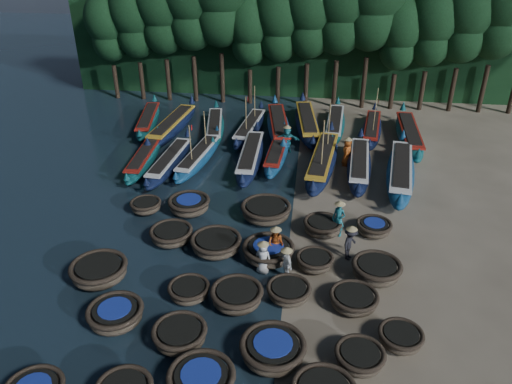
# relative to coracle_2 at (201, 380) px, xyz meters

# --- Properties ---
(ground) EXTENTS (120.00, 120.00, 0.00)m
(ground) POSITION_rel_coracle_2_xyz_m (2.34, 8.91, -0.45)
(ground) COLOR gray
(ground) RESTS_ON ground
(foliage_wall) EXTENTS (40.00, 3.00, 10.00)m
(foliage_wall) POSITION_rel_coracle_2_xyz_m (2.34, 32.41, 4.55)
(foliage_wall) COLOR black
(foliage_wall) RESTS_ON ground
(coracle_2) EXTENTS (2.61, 2.61, 0.78)m
(coracle_2) POSITION_rel_coracle_2_xyz_m (0.00, 0.00, 0.00)
(coracle_2) COLOR brown
(coracle_2) RESTS_ON ground
(coracle_5) EXTENTS (2.19, 2.19, 0.76)m
(coracle_5) POSITION_rel_coracle_2_xyz_m (-3.90, 2.64, -0.01)
(coracle_5) COLOR brown
(coracle_5) RESTS_ON ground
(coracle_6) EXTENTS (2.22, 2.22, 0.75)m
(coracle_6) POSITION_rel_coracle_2_xyz_m (-1.21, 1.90, -0.02)
(coracle_6) COLOR brown
(coracle_6) RESTS_ON ground
(coracle_7) EXTENTS (2.72, 2.72, 0.82)m
(coracle_7) POSITION_rel_coracle_2_xyz_m (2.20, 1.56, 0.02)
(coracle_7) COLOR brown
(coracle_7) RESTS_ON ground
(coracle_8) EXTENTS (1.78, 1.78, 0.68)m
(coracle_8) POSITION_rel_coracle_2_xyz_m (5.20, 1.66, -0.06)
(coracle_8) COLOR brown
(coracle_8) RESTS_ON ground
(coracle_9) EXTENTS (1.67, 1.67, 0.63)m
(coracle_9) POSITION_rel_coracle_2_xyz_m (6.73, 2.79, -0.09)
(coracle_9) COLOR brown
(coracle_9) RESTS_ON ground
(coracle_10) EXTENTS (3.05, 3.05, 0.83)m
(coracle_10) POSITION_rel_coracle_2_xyz_m (-5.55, 5.07, 0.02)
(coracle_10) COLOR brown
(coracle_10) RESTS_ON ground
(coracle_11) EXTENTS (1.93, 1.93, 0.65)m
(coracle_11) POSITION_rel_coracle_2_xyz_m (-1.48, 4.40, -0.08)
(coracle_11) COLOR brown
(coracle_11) RESTS_ON ground
(coracle_12) EXTENTS (2.21, 2.21, 0.81)m
(coracle_12) POSITION_rel_coracle_2_xyz_m (0.53, 4.20, 0.02)
(coracle_12) COLOR brown
(coracle_12) RESTS_ON ground
(coracle_13) EXTENTS (1.92, 1.92, 0.65)m
(coracle_13) POSITION_rel_coracle_2_xyz_m (2.56, 4.83, -0.08)
(coracle_13) COLOR brown
(coracle_13) RESTS_ON ground
(coracle_14) EXTENTS (1.98, 1.98, 0.66)m
(coracle_14) POSITION_rel_coracle_2_xyz_m (5.15, 4.65, -0.07)
(coracle_14) COLOR brown
(coracle_14) RESTS_ON ground
(coracle_15) EXTENTS (2.23, 2.23, 0.74)m
(coracle_15) POSITION_rel_coracle_2_xyz_m (-3.25, 8.22, -0.03)
(coracle_15) COLOR brown
(coracle_15) RESTS_ON ground
(coracle_16) EXTENTS (2.75, 2.75, 0.78)m
(coracle_16) POSITION_rel_coracle_2_xyz_m (-0.99, 7.71, -0.01)
(coracle_16) COLOR brown
(coracle_16) RESTS_ON ground
(coracle_17) EXTENTS (2.79, 2.79, 0.81)m
(coracle_17) POSITION_rel_coracle_2_xyz_m (1.48, 7.35, 0.02)
(coracle_17) COLOR brown
(coracle_17) RESTS_ON ground
(coracle_18) EXTENTS (1.93, 1.93, 0.66)m
(coracle_18) POSITION_rel_coracle_2_xyz_m (3.57, 6.99, -0.07)
(coracle_18) COLOR brown
(coracle_18) RESTS_ON ground
(coracle_19) EXTENTS (2.61, 2.61, 0.83)m
(coracle_19) POSITION_rel_coracle_2_xyz_m (6.20, 6.55, 0.03)
(coracle_19) COLOR brown
(coracle_19) RESTS_ON ground
(coracle_20) EXTENTS (1.69, 1.69, 0.64)m
(coracle_20) POSITION_rel_coracle_2_xyz_m (-5.34, 10.79, -0.08)
(coracle_20) COLOR brown
(coracle_20) RESTS_ON ground
(coracle_21) EXTENTS (2.27, 2.27, 0.83)m
(coracle_21) POSITION_rel_coracle_2_xyz_m (-3.04, 10.98, 0.03)
(coracle_21) COLOR brown
(coracle_21) RESTS_ON ground
(coracle_22) EXTENTS (2.60, 2.60, 0.85)m
(coracle_22) POSITION_rel_coracle_2_xyz_m (1.01, 10.83, 0.03)
(coracle_22) COLOR brown
(coracle_22) RESTS_ON ground
(coracle_23) EXTENTS (1.99, 1.99, 0.76)m
(coracle_23) POSITION_rel_coracle_2_xyz_m (3.90, 9.78, -0.01)
(coracle_23) COLOR brown
(coracle_23) RESTS_ON ground
(coracle_24) EXTENTS (2.09, 2.09, 0.67)m
(coracle_24) POSITION_rel_coracle_2_xyz_m (6.40, 10.06, -0.06)
(coracle_24) COLOR brown
(coracle_24) RESTS_ON ground
(long_boat_1) EXTENTS (1.55, 7.32, 1.29)m
(long_boat_1) POSITION_rel_coracle_2_xyz_m (-7.18, 16.31, 0.04)
(long_boat_1) COLOR #0E4E54
(long_boat_1) RESTS_ON ground
(long_boat_2) EXTENTS (1.91, 7.50, 1.32)m
(long_boat_2) POSITION_rel_coracle_2_xyz_m (-5.46, 15.92, 0.05)
(long_boat_2) COLOR #0E1536
(long_boat_2) RESTS_ON ground
(long_boat_3) EXTENTS (2.35, 7.36, 3.16)m
(long_boat_3) POSITION_rel_coracle_2_xyz_m (-3.83, 16.79, 0.05)
(long_boat_3) COLOR navy
(long_boat_3) RESTS_ON ground
(long_boat_4) EXTENTS (1.54, 8.27, 1.46)m
(long_boat_4) POSITION_rel_coracle_2_xyz_m (-0.61, 17.13, 0.10)
(long_boat_4) COLOR #0E1536
(long_boat_4) RESTS_ON ground
(long_boat_5) EXTENTS (1.69, 7.38, 1.30)m
(long_boat_5) POSITION_rel_coracle_2_xyz_m (1.00, 18.06, 0.05)
(long_boat_5) COLOR navy
(long_boat_5) RESTS_ON ground
(long_boat_6) EXTENTS (2.71, 9.09, 3.89)m
(long_boat_6) POSITION_rel_coracle_2_xyz_m (3.87, 16.91, 0.17)
(long_boat_6) COLOR #0E1536
(long_boat_6) RESTS_ON ground
(long_boat_7) EXTENTS (2.07, 8.19, 1.45)m
(long_boat_7) POSITION_rel_coracle_2_xyz_m (6.08, 16.78, 0.10)
(long_boat_7) COLOR #0E1536
(long_boat_7) RESTS_ON ground
(long_boat_8) EXTENTS (2.89, 9.06, 1.61)m
(long_boat_8) POSITION_rel_coracle_2_xyz_m (8.42, 15.99, 0.16)
(long_boat_8) COLOR navy
(long_boat_8) RESTS_ON ground
(long_boat_9) EXTENTS (2.51, 7.62, 1.36)m
(long_boat_9) POSITION_rel_coracle_2_xyz_m (-8.93, 22.63, 0.07)
(long_boat_9) COLOR #0E4E54
(long_boat_9) RESTS_ON ground
(long_boat_10) EXTENTS (2.49, 8.78, 1.55)m
(long_boat_10) POSITION_rel_coracle_2_xyz_m (-6.81, 21.57, 0.14)
(long_boat_10) COLOR #0E1536
(long_boat_10) RESTS_ON ground
(long_boat_11) EXTENTS (2.45, 7.42, 1.32)m
(long_boat_11) POSITION_rel_coracle_2_xyz_m (-3.81, 21.98, 0.05)
(long_boat_11) COLOR #0E4E54
(long_boat_11) RESTS_ON ground
(long_boat_12) EXTENTS (2.19, 7.68, 3.28)m
(long_boat_12) POSITION_rel_coracle_2_xyz_m (-1.28, 22.01, 0.07)
(long_boat_12) COLOR #0E1536
(long_boat_12) RESTS_ON ground
(long_boat_13) EXTENTS (2.85, 8.83, 1.57)m
(long_boat_13) POSITION_rel_coracle_2_xyz_m (0.73, 22.47, 0.15)
(long_boat_13) COLOR navy
(long_boat_13) RESTS_ON ground
(long_boat_14) EXTENTS (2.58, 9.02, 1.60)m
(long_boat_14) POSITION_rel_coracle_2_xyz_m (2.73, 23.19, 0.16)
(long_boat_14) COLOR #0E1536
(long_boat_14) RESTS_ON ground
(long_boat_15) EXTENTS (1.97, 8.04, 1.42)m
(long_boat_15) POSITION_rel_coracle_2_xyz_m (4.75, 23.39, 0.09)
(long_boat_15) COLOR #0E4E54
(long_boat_15) RESTS_ON ground
(long_boat_16) EXTENTS (2.26, 7.45, 3.19)m
(long_boat_16) POSITION_rel_coracle_2_xyz_m (7.34, 22.84, 0.06)
(long_boat_16) COLOR #0E1536
(long_boat_16) RESTS_ON ground
(long_boat_17) EXTENTS (1.76, 8.86, 1.56)m
(long_boat_17) POSITION_rel_coracle_2_xyz_m (9.75, 21.85, 0.14)
(long_boat_17) COLOR #0E4E54
(long_boat_17) RESTS_ON ground
(fisherman_0) EXTENTS (0.88, 0.72, 1.75)m
(fisherman_0) POSITION_rel_coracle_2_xyz_m (1.34, 6.42, 0.40)
(fisherman_0) COLOR silver
(fisherman_0) RESTS_ON ground
(fisherman_1) EXTENTS (0.79, 0.70, 2.01)m
(fisherman_1) POSITION_rel_coracle_2_xyz_m (4.64, 9.77, 0.54)
(fisherman_1) COLOR #1B6972
(fisherman_1) RESTS_ON ground
(fisherman_2) EXTENTS (0.97, 0.87, 1.83)m
(fisherman_2) POSITION_rel_coracle_2_xyz_m (1.79, 7.49, 0.42)
(fisherman_2) COLOR #B34D17
(fisherman_2) RESTS_ON ground
(fisherman_3) EXTENTS (1.01, 1.23, 1.86)m
(fisherman_3) POSITION_rel_coracle_2_xyz_m (5.11, 7.89, 0.42)
(fisherman_3) COLOR black
(fisherman_3) RESTS_ON ground
(fisherman_4) EXTENTS (0.78, 0.95, 1.71)m
(fisherman_4) POSITION_rel_coracle_2_xyz_m (2.35, 6.13, 0.38)
(fisherman_4) COLOR silver
(fisherman_4) RESTS_ON ground
(fisherman_5) EXTENTS (1.66, 0.53, 1.98)m
(fisherman_5) POSITION_rel_coracle_2_xyz_m (1.53, 19.37, 0.47)
(fisherman_5) COLOR #1B6972
(fisherman_5) RESTS_ON ground
(fisherman_6) EXTENTS (0.68, 0.94, 1.99)m
(fisherman_6) POSITION_rel_coracle_2_xyz_m (5.36, 17.78, 0.50)
(fisherman_6) COLOR #B34D17
(fisherman_6) RESTS_ON ground
(tree_0) EXTENTS (3.68, 3.68, 8.68)m
(tree_0) POSITION_rel_coracle_2_xyz_m (-13.66, 28.91, 5.52)
(tree_0) COLOR black
(tree_0) RESTS_ON ground
(tree_1) EXTENTS (4.09, 4.09, 9.65)m
(tree_1) POSITION_rel_coracle_2_xyz_m (-11.36, 28.91, 6.20)
(tree_1) COLOR black
(tree_1) RESTS_ON ground
(tree_2) EXTENTS (4.51, 4.51, 10.63)m
(tree_2) POSITION_rel_coracle_2_xyz_m (-9.06, 28.91, 6.87)
(tree_2) COLOR black
(tree_2) RESTS_ON ground
(tree_3) EXTENTS (4.92, 4.92, 11.60)m
(tree_3) POSITION_rel_coracle_2_xyz_m (-6.76, 28.91, 7.55)
(tree_3) COLOR black
(tree_3) RESTS_ON ground
(tree_5) EXTENTS (3.68, 3.68, 8.68)m
(tree_5) POSITION_rel_coracle_2_xyz_m (-2.16, 28.91, 5.52)
(tree_5) COLOR black
(tree_5) RESTS_ON ground
(tree_6) EXTENTS (4.09, 4.09, 9.65)m
(tree_6) POSITION_rel_coracle_2_xyz_m (0.14, 28.91, 6.20)
(tree_6) COLOR black
(tree_6) RESTS_ON ground
(tree_7) EXTENTS (4.51, 4.51, 10.63)m
(tree_7) POSITION_rel_coracle_2_xyz_m (2.44, 28.91, 6.87)
(tree_7) COLOR black
(tree_7) RESTS_ON ground
(tree_8) EXTENTS (4.92, 4.92, 11.60)m
(tree_8) POSITION_rel_coracle_2_xyz_m (4.74, 28.91, 7.55)
(tree_8) COLOR black
(tree_8) RESTS_ON ground
(tree_10) EXTENTS (3.68, 3.68, 8.68)m
(tree_10) POSITION_rel_coracle_2_xyz_m (9.34, 28.91, 5.52)
(tree_10) COLOR black
(tree_10) RESTS_ON ground
(tree_11) EXTENTS (4.09, 4.09, 9.65)m
(tree_11) POSITION_rel_coracle_2_xyz_m (11.64, 28.91, 6.20)
(tree_11) COLOR black
(tree_11) RESTS_ON ground
(tree_12) EXTENTS (4.51, 4.51, 10.63)m
(tree_12) POSITION_rel_coracle_2_xyz_m (13.94, 28.91, 6.87)
(tree_12) COLOR black
(tree_12) RESTS_ON ground
(tree_13) EXTENTS (4.92, 4.92, 11.60)m
(tree_13) POSITION_rel_coracle_2_xyz_m (16.24, 28.91, 7.55)
(tree_13) COLOR black
(tree_13) RESTS_ON ground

